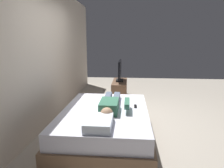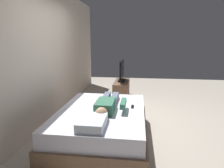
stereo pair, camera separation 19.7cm
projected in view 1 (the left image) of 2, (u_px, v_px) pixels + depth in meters
ground_plane at (127, 122)px, 4.17m from camera, size 10.00×10.00×0.00m
back_wall at (54, 52)px, 4.40m from camera, size 6.40×0.10×2.80m
bed at (105, 125)px, 3.36m from camera, size 2.03×1.45×0.54m
pillow at (99, 123)px, 2.62m from camera, size 0.48×0.34×0.12m
person at (111, 104)px, 3.31m from camera, size 1.26×0.46×0.18m
remote at (135, 106)px, 3.44m from camera, size 0.15×0.04×0.02m
tv_stand at (120, 90)px, 5.84m from camera, size 1.10×0.40×0.50m
tv at (120, 71)px, 5.73m from camera, size 0.88×0.20×0.59m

